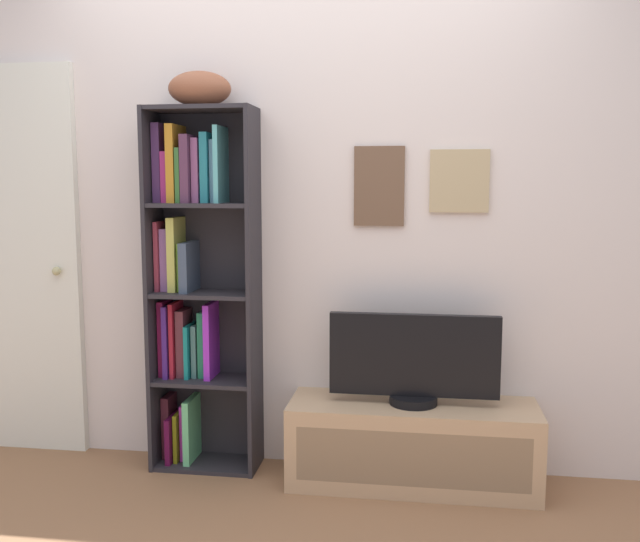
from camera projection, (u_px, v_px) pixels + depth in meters
name	position (u px, v px, depth m)	size (l,w,h in m)	color
back_wall	(309.00, 222.00, 3.38)	(4.80, 0.08, 2.41)	silver
bookshelf	(195.00, 283.00, 3.38)	(0.52, 0.25, 1.75)	#27252A
football	(200.00, 89.00, 3.22)	(0.29, 0.16, 0.16)	brown
tv_stand	(412.00, 444.00, 3.21)	(1.14, 0.38, 0.39)	tan
television	(414.00, 360.00, 3.17)	(0.77, 0.22, 0.42)	black
door	(2.00, 262.00, 3.59)	(0.86, 0.09, 1.99)	silver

